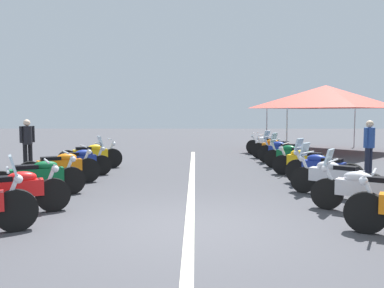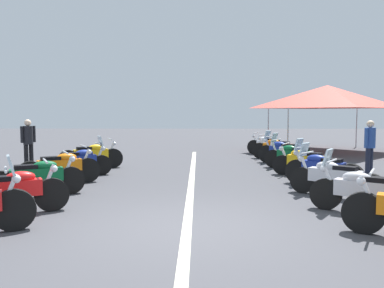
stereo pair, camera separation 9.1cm
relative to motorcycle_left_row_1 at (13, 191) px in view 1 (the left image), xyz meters
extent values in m
plane|color=#424247|center=(-0.76, -3.26, -0.46)|extent=(80.00, 80.00, 0.00)
cube|color=beige|center=(3.00, -3.26, -0.45)|extent=(17.59, 0.16, 0.01)
cylinder|color=black|center=(-0.97, -0.49, -0.12)|extent=(0.43, 0.67, 0.68)
cylinder|color=silver|center=(-1.00, -0.44, 0.18)|extent=(0.19, 0.29, 0.58)
cylinder|color=silver|center=(-1.02, -0.40, 0.54)|extent=(0.57, 0.31, 0.04)
sphere|color=silver|center=(-0.95, -0.54, 0.38)|extent=(0.14, 0.14, 0.14)
cube|color=silver|center=(-0.98, -0.48, 0.61)|extent=(0.38, 0.27, 0.32)
cylinder|color=black|center=(0.32, -0.63, -0.14)|extent=(0.42, 0.64, 0.64)
cube|color=red|center=(-0.01, 0.02, 0.04)|extent=(0.75, 1.11, 0.30)
ellipsoid|color=red|center=(0.07, -0.14, 0.24)|extent=(0.47, 0.58, 0.22)
cylinder|color=silver|center=(0.29, -0.57, 0.16)|extent=(0.19, 0.29, 0.58)
cylinder|color=silver|center=(0.27, -0.54, 0.52)|extent=(0.57, 0.32, 0.04)
sphere|color=silver|center=(0.34, -0.67, 0.36)|extent=(0.14, 0.14, 0.14)
cylinder|color=black|center=(1.94, -0.47, -0.14)|extent=(0.42, 0.63, 0.64)
cylinder|color=black|center=(1.25, 0.83, -0.14)|extent=(0.42, 0.63, 0.64)
cube|color=#0C592D|center=(1.59, 0.18, 0.04)|extent=(0.77, 1.12, 0.30)
ellipsoid|color=#0C592D|center=(1.68, 0.02, 0.24)|extent=(0.47, 0.58, 0.22)
cube|color=black|center=(1.49, 0.37, 0.22)|extent=(0.45, 0.55, 0.12)
cylinder|color=silver|center=(1.91, -0.42, 0.16)|extent=(0.20, 0.29, 0.58)
cylinder|color=silver|center=(1.89, -0.38, 0.52)|extent=(0.57, 0.33, 0.04)
sphere|color=silver|center=(1.96, -0.52, 0.36)|extent=(0.14, 0.14, 0.14)
cylinder|color=silver|center=(1.55, 0.65, -0.23)|extent=(0.33, 0.52, 0.08)
cylinder|color=black|center=(3.47, -0.44, -0.12)|extent=(0.45, 0.65, 0.67)
cylinder|color=black|center=(2.75, 0.82, -0.12)|extent=(0.45, 0.65, 0.67)
cube|color=orange|center=(3.11, 0.19, 0.06)|extent=(0.79, 1.10, 0.30)
ellipsoid|color=orange|center=(3.20, 0.03, 0.26)|extent=(0.48, 0.58, 0.22)
cube|color=black|center=(3.01, 0.38, 0.24)|extent=(0.46, 0.55, 0.12)
cylinder|color=silver|center=(3.44, -0.39, 0.18)|extent=(0.20, 0.29, 0.58)
cylinder|color=silver|center=(3.42, -0.35, 0.54)|extent=(0.56, 0.34, 0.04)
sphere|color=silver|center=(3.50, -0.48, 0.38)|extent=(0.14, 0.14, 0.14)
cylinder|color=silver|center=(3.06, 0.66, -0.22)|extent=(0.34, 0.52, 0.08)
cylinder|color=black|center=(4.75, -0.51, -0.15)|extent=(0.39, 0.61, 0.61)
cylinder|color=black|center=(4.15, 0.73, -0.15)|extent=(0.39, 0.61, 0.61)
cube|color=navy|center=(4.45, 0.11, 0.03)|extent=(0.71, 1.07, 0.30)
ellipsoid|color=navy|center=(4.53, -0.05, 0.23)|extent=(0.46, 0.58, 0.22)
cube|color=black|center=(4.35, 0.31, 0.21)|extent=(0.44, 0.55, 0.12)
cylinder|color=silver|center=(4.72, -0.46, 0.15)|extent=(0.19, 0.29, 0.58)
cylinder|color=silver|center=(4.70, -0.42, 0.51)|extent=(0.58, 0.30, 0.04)
sphere|color=silver|center=(4.77, -0.56, 0.35)|extent=(0.14, 0.14, 0.14)
cylinder|color=silver|center=(4.43, 0.56, -0.24)|extent=(0.31, 0.53, 0.08)
cube|color=silver|center=(4.74, -0.49, 0.58)|extent=(0.38, 0.27, 0.32)
cylinder|color=black|center=(6.33, -0.52, -0.12)|extent=(0.40, 0.66, 0.67)
cylinder|color=black|center=(5.72, 0.83, -0.12)|extent=(0.40, 0.66, 0.67)
cube|color=#EAB214|center=(6.03, 0.15, 0.06)|extent=(0.72, 1.14, 0.30)
ellipsoid|color=#EAB214|center=(6.10, -0.01, 0.26)|extent=(0.45, 0.58, 0.22)
cube|color=black|center=(5.94, 0.35, 0.24)|extent=(0.43, 0.54, 0.12)
cylinder|color=silver|center=(6.30, -0.47, 0.18)|extent=(0.18, 0.29, 0.58)
cylinder|color=silver|center=(6.29, -0.43, 0.54)|extent=(0.58, 0.29, 0.04)
sphere|color=silver|center=(6.35, -0.57, 0.38)|extent=(0.14, 0.14, 0.14)
cylinder|color=silver|center=(6.01, 0.63, -0.22)|extent=(0.30, 0.53, 0.08)
cylinder|color=black|center=(-1.02, -6.05, -0.13)|extent=(0.43, 0.65, 0.66)
cylinder|color=silver|center=(-1.05, -6.10, 0.17)|extent=(0.20, 0.29, 0.58)
cylinder|color=silver|center=(-1.07, -6.13, 0.53)|extent=(0.57, 0.33, 0.04)
sphere|color=silver|center=(-1.00, -6.00, 0.37)|extent=(0.14, 0.14, 0.14)
cylinder|color=black|center=(0.53, -5.95, -0.15)|extent=(0.46, 0.59, 0.61)
cube|color=silver|center=(0.11, -6.57, 0.03)|extent=(0.87, 1.10, 0.30)
ellipsoid|color=silver|center=(0.22, -6.42, 0.23)|extent=(0.51, 0.58, 0.22)
cube|color=black|center=(-0.01, -6.75, 0.21)|extent=(0.48, 0.54, 0.12)
cylinder|color=silver|center=(0.50, -6.00, 0.15)|extent=(0.22, 0.28, 0.58)
cylinder|color=silver|center=(0.48, -6.03, 0.51)|extent=(0.54, 0.38, 0.04)
sphere|color=silver|center=(0.56, -5.91, 0.35)|extent=(0.14, 0.14, 0.14)
cube|color=silver|center=(0.52, -5.96, 0.58)|extent=(0.37, 0.30, 0.32)
cylinder|color=black|center=(2.14, -5.92, -0.15)|extent=(0.50, 0.56, 0.61)
cylinder|color=black|center=(1.16, -7.10, -0.15)|extent=(0.50, 0.56, 0.61)
cube|color=silver|center=(1.65, -6.51, 0.03)|extent=(0.96, 1.08, 0.30)
ellipsoid|color=silver|center=(1.77, -6.37, 0.23)|extent=(0.53, 0.57, 0.22)
cube|color=black|center=(1.51, -6.68, 0.21)|extent=(0.51, 0.54, 0.12)
cylinder|color=silver|center=(2.10, -5.97, 0.15)|extent=(0.24, 0.27, 0.58)
cylinder|color=silver|center=(2.08, -6.00, 0.51)|extent=(0.50, 0.43, 0.04)
sphere|color=silver|center=(2.18, -5.88, 0.35)|extent=(0.14, 0.14, 0.14)
cylinder|color=silver|center=(1.22, -6.75, -0.24)|extent=(0.41, 0.47, 0.08)
cube|color=silver|center=(2.13, -5.94, 0.58)|extent=(0.35, 0.32, 0.32)
cylinder|color=black|center=(3.37, -6.10, -0.13)|extent=(0.52, 0.59, 0.65)
cylinder|color=black|center=(2.49, -7.19, -0.13)|extent=(0.52, 0.59, 0.65)
cube|color=navy|center=(2.93, -6.65, 0.05)|extent=(0.89, 1.01, 0.30)
ellipsoid|color=navy|center=(3.05, -6.51, 0.25)|extent=(0.53, 0.57, 0.22)
cube|color=black|center=(2.80, -6.82, 0.23)|extent=(0.50, 0.54, 0.12)
cylinder|color=silver|center=(3.33, -6.15, 0.17)|extent=(0.24, 0.27, 0.58)
cylinder|color=silver|center=(3.31, -6.18, 0.53)|extent=(0.51, 0.42, 0.04)
sphere|color=silver|center=(3.40, -6.06, 0.37)|extent=(0.14, 0.14, 0.14)
cylinder|color=silver|center=(2.53, -6.86, -0.23)|extent=(0.41, 0.48, 0.08)
cube|color=silver|center=(3.36, -6.12, 0.60)|extent=(0.36, 0.32, 0.32)
cylinder|color=black|center=(4.89, -6.02, -0.16)|extent=(0.41, 0.60, 0.60)
cylinder|color=black|center=(4.23, -7.24, -0.16)|extent=(0.41, 0.60, 0.60)
cube|color=#EAB214|center=(4.56, -6.63, 0.02)|extent=(0.75, 1.06, 0.30)
ellipsoid|color=#EAB214|center=(4.64, -6.47, 0.22)|extent=(0.48, 0.58, 0.22)
cube|color=black|center=(4.45, -6.82, 0.20)|extent=(0.46, 0.55, 0.12)
cylinder|color=silver|center=(4.86, -6.08, 0.14)|extent=(0.20, 0.29, 0.58)
cylinder|color=silver|center=(4.84, -6.11, 0.50)|extent=(0.56, 0.33, 0.04)
sphere|color=silver|center=(4.91, -5.98, 0.34)|extent=(0.14, 0.14, 0.14)
cylinder|color=silver|center=(4.20, -6.91, -0.25)|extent=(0.33, 0.52, 0.08)
cylinder|color=black|center=(6.44, -6.04, -0.15)|extent=(0.48, 0.58, 0.62)
cylinder|color=black|center=(5.55, -7.25, -0.15)|extent=(0.48, 0.58, 0.62)
cube|color=#0C592D|center=(5.99, -6.64, 0.03)|extent=(0.90, 1.08, 0.30)
ellipsoid|color=#0C592D|center=(6.10, -6.50, 0.23)|extent=(0.52, 0.57, 0.22)
cube|color=black|center=(5.86, -6.82, 0.21)|extent=(0.49, 0.54, 0.12)
cylinder|color=silver|center=(6.40, -6.09, 0.15)|extent=(0.23, 0.27, 0.58)
cylinder|color=silver|center=(6.38, -6.12, 0.51)|extent=(0.52, 0.40, 0.04)
sphere|color=silver|center=(6.47, -6.00, 0.35)|extent=(0.14, 0.14, 0.14)
cylinder|color=silver|center=(5.58, -6.90, -0.24)|extent=(0.39, 0.49, 0.08)
cube|color=silver|center=(6.43, -6.06, 0.58)|extent=(0.36, 0.31, 0.32)
cylinder|color=black|center=(7.80, -6.04, -0.12)|extent=(0.52, 0.61, 0.67)
cylinder|color=black|center=(6.97, -7.10, -0.12)|extent=(0.52, 0.61, 0.67)
cube|color=navy|center=(7.39, -6.57, 0.06)|extent=(0.86, 0.98, 0.30)
ellipsoid|color=navy|center=(7.50, -6.43, 0.26)|extent=(0.53, 0.57, 0.22)
cube|color=black|center=(7.25, -6.75, 0.24)|extent=(0.50, 0.54, 0.12)
cylinder|color=silver|center=(7.77, -6.09, 0.18)|extent=(0.23, 0.27, 0.58)
cylinder|color=silver|center=(7.74, -6.12, 0.54)|extent=(0.51, 0.42, 0.04)
sphere|color=silver|center=(7.84, -6.00, 0.38)|extent=(0.14, 0.14, 0.14)
cylinder|color=silver|center=(6.99, -6.78, -0.22)|extent=(0.40, 0.48, 0.08)
cube|color=silver|center=(7.79, -6.06, 0.61)|extent=(0.36, 0.32, 0.32)
cylinder|color=black|center=(9.21, -5.99, -0.13)|extent=(0.46, 0.62, 0.65)
cylinder|color=black|center=(8.40, -7.30, -0.13)|extent=(0.46, 0.62, 0.65)
cube|color=orange|center=(8.81, -6.65, 0.05)|extent=(0.85, 1.14, 0.30)
ellipsoid|color=orange|center=(8.90, -6.49, 0.25)|extent=(0.50, 0.58, 0.22)
cube|color=black|center=(8.69, -6.83, 0.23)|extent=(0.47, 0.54, 0.12)
cylinder|color=silver|center=(9.18, -6.05, 0.17)|extent=(0.21, 0.28, 0.58)
cylinder|color=silver|center=(9.16, -6.08, 0.53)|extent=(0.55, 0.36, 0.04)
sphere|color=silver|center=(9.24, -5.95, 0.37)|extent=(0.14, 0.14, 0.14)
cylinder|color=silver|center=(8.41, -6.94, -0.23)|extent=(0.36, 0.51, 0.08)
cylinder|color=black|center=(10.81, -5.99, -0.13)|extent=(0.48, 0.62, 0.66)
cylinder|color=black|center=(10.02, -7.16, -0.13)|extent=(0.48, 0.62, 0.66)
cube|color=white|center=(10.42, -6.58, 0.05)|extent=(0.83, 1.04, 0.30)
ellipsoid|color=white|center=(10.52, -6.43, 0.25)|extent=(0.51, 0.58, 0.22)
cube|color=black|center=(10.29, -6.76, 0.23)|extent=(0.48, 0.54, 0.12)
cylinder|color=silver|center=(10.77, -6.04, 0.17)|extent=(0.22, 0.28, 0.58)
cylinder|color=silver|center=(10.75, -6.07, 0.53)|extent=(0.54, 0.38, 0.04)
sphere|color=silver|center=(10.83, -5.95, 0.37)|extent=(0.14, 0.14, 0.14)
cylinder|color=silver|center=(10.03, -6.82, -0.23)|extent=(0.37, 0.50, 0.08)
cylinder|color=#1E2338|center=(5.00, -8.73, -0.05)|extent=(0.14, 0.14, 0.82)
cylinder|color=#1E2338|center=(4.88, -8.60, -0.05)|extent=(0.14, 0.14, 0.82)
cylinder|color=#2D51A5|center=(4.94, -8.67, 0.67)|extent=(0.32, 0.32, 0.62)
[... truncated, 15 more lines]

